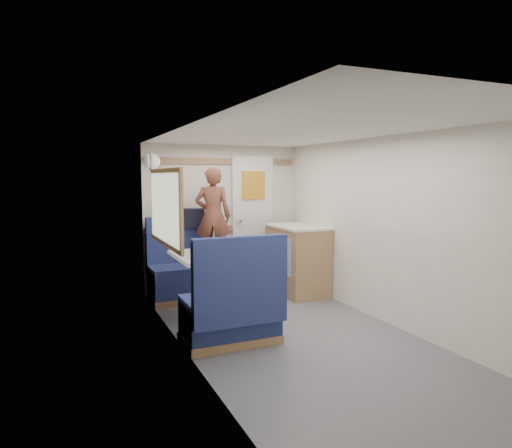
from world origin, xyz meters
name	(u,v)px	position (x,y,z in m)	size (l,w,h in m)	color
floor	(300,339)	(0.00, 0.00, 0.00)	(4.50, 4.50, 0.00)	#515156
ceiling	(302,130)	(0.00, 0.00, 2.00)	(4.50, 4.50, 0.00)	silver
wall_back	(222,218)	(0.00, 2.25, 1.00)	(2.20, 0.02, 2.00)	silver
wall_left	(188,244)	(-1.10, 0.00, 1.00)	(0.02, 4.50, 2.00)	silver
wall_right	(393,232)	(1.10, 0.00, 1.00)	(0.02, 4.50, 2.00)	silver
oak_trim_low	(223,228)	(0.00, 2.23, 0.85)	(2.15, 0.02, 0.08)	olive
oak_trim_high	(222,161)	(0.00, 2.23, 1.78)	(2.15, 0.02, 0.08)	olive
side_window	(164,207)	(-1.08, 1.00, 1.25)	(0.04, 1.30, 0.72)	#9FA98F
rear_door	(253,219)	(0.45, 2.22, 0.97)	(0.62, 0.12, 1.86)	white
dinette_table	(204,268)	(-0.65, 1.00, 0.57)	(0.62, 0.92, 0.72)	white
bench_far	(185,276)	(-0.65, 1.86, 0.30)	(0.90, 0.59, 1.05)	navy
bench_near	(232,313)	(-0.65, 0.14, 0.30)	(0.90, 0.59, 1.05)	navy
ledge	(179,229)	(-0.65, 2.12, 0.88)	(0.90, 0.14, 0.04)	olive
dome_light	(152,162)	(-1.04, 1.85, 1.75)	(0.20, 0.20, 0.20)	white
galley_counter	(297,259)	(0.82, 1.55, 0.47)	(0.57, 0.92, 0.92)	olive
person	(213,216)	(-0.31, 1.72, 1.07)	(0.45, 0.30, 1.25)	brown
duffel_bag	(184,218)	(-0.58, 2.12, 1.02)	(0.52, 0.25, 0.25)	black
tray	(219,256)	(-0.55, 0.78, 0.73)	(0.26, 0.34, 0.02)	white
orange_fruit	(215,249)	(-0.53, 0.99, 0.78)	(0.08, 0.08, 0.08)	orange
cheese_block	(218,256)	(-0.62, 0.62, 0.76)	(0.11, 0.07, 0.04)	#D4CB7B
wine_glass	(195,246)	(-0.79, 0.86, 0.84)	(0.08, 0.08, 0.17)	white
tumbler_left	(196,253)	(-0.79, 0.82, 0.77)	(0.07, 0.07, 0.11)	white
beer_glass	(222,249)	(-0.45, 0.99, 0.77)	(0.07, 0.07, 0.11)	brown
pepper_grinder	(201,249)	(-0.67, 1.05, 0.77)	(0.04, 0.04, 0.10)	black
salt_grinder	(212,252)	(-0.61, 0.86, 0.77)	(0.04, 0.04, 0.09)	white
bread_loaf	(214,245)	(-0.43, 1.32, 0.77)	(0.14, 0.25, 0.10)	brown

